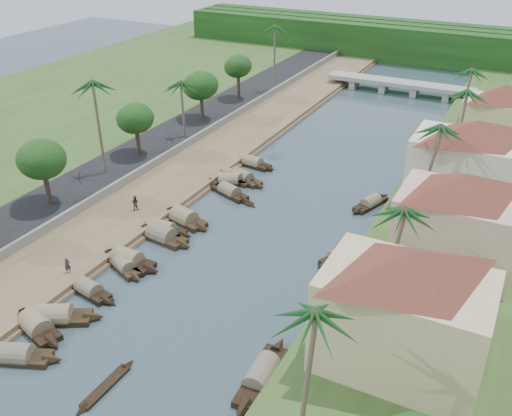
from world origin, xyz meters
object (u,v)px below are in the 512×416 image
at_px(building_near, 404,310).
at_px(bridge, 400,85).
at_px(sampan_0, 15,356).
at_px(sampan_1, 36,326).
at_px(person_near, 68,266).

bearing_deg(building_near, bridge, 104.39).
height_order(sampan_0, sampan_1, sampan_1).
bearing_deg(sampan_1, sampan_0, -52.63).
bearing_deg(sampan_1, bridge, 100.56).
xyz_separation_m(bridge, sampan_0, (-8.59, -86.27, -1.31)).
relative_size(bridge, sampan_0, 3.43).
bearing_deg(sampan_1, building_near, 34.32).
xyz_separation_m(building_near, person_near, (-31.63, -1.81, -4.79)).
xyz_separation_m(building_near, sampan_1, (-28.84, -8.81, -5.97)).
distance_m(bridge, building_near, 76.54).
relative_size(bridge, sampan_1, 3.46).
bearing_deg(building_near, sampan_0, -156.02).
bearing_deg(person_near, sampan_0, -123.10).
bearing_deg(bridge, person_near, -99.46).
xyz_separation_m(sampan_1, person_near, (-2.78, 7.00, 1.18)).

